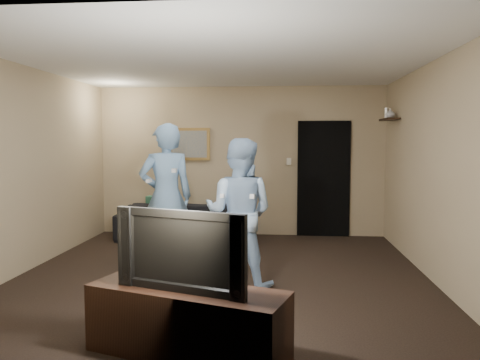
# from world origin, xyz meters

# --- Properties ---
(ground) EXTENTS (5.00, 5.00, 0.00)m
(ground) POSITION_xyz_m (0.00, 0.00, 0.00)
(ground) COLOR black
(ground) RESTS_ON ground
(ceiling) EXTENTS (5.00, 5.00, 0.04)m
(ceiling) POSITION_xyz_m (0.00, 0.00, 2.60)
(ceiling) COLOR silver
(ceiling) RESTS_ON wall_back
(wall_back) EXTENTS (5.00, 0.04, 2.60)m
(wall_back) POSITION_xyz_m (0.00, 2.50, 1.30)
(wall_back) COLOR tan
(wall_back) RESTS_ON ground
(wall_front) EXTENTS (5.00, 0.04, 2.60)m
(wall_front) POSITION_xyz_m (0.00, -2.50, 1.30)
(wall_front) COLOR tan
(wall_front) RESTS_ON ground
(wall_left) EXTENTS (0.04, 5.00, 2.60)m
(wall_left) POSITION_xyz_m (-2.50, 0.00, 1.30)
(wall_left) COLOR tan
(wall_left) RESTS_ON ground
(wall_right) EXTENTS (0.04, 5.00, 2.60)m
(wall_right) POSITION_xyz_m (2.50, 0.00, 1.30)
(wall_right) COLOR tan
(wall_right) RESTS_ON ground
(sofa) EXTENTS (2.18, 0.92, 0.63)m
(sofa) POSITION_xyz_m (-0.95, 2.04, 0.31)
(sofa) COLOR black
(sofa) RESTS_ON ground
(throw_pillow) EXTENTS (0.49, 0.24, 0.47)m
(throw_pillow) POSITION_xyz_m (-1.33, 2.04, 0.48)
(throw_pillow) COLOR #1C5541
(throw_pillow) RESTS_ON sofa
(painting_frame) EXTENTS (0.72, 0.05, 0.57)m
(painting_frame) POSITION_xyz_m (-0.90, 2.48, 1.60)
(painting_frame) COLOR olive
(painting_frame) RESTS_ON wall_back
(painting_canvas) EXTENTS (0.62, 0.01, 0.47)m
(painting_canvas) POSITION_xyz_m (-0.90, 2.45, 1.60)
(painting_canvas) COLOR slate
(painting_canvas) RESTS_ON painting_frame
(doorway) EXTENTS (0.90, 0.06, 2.00)m
(doorway) POSITION_xyz_m (1.45, 2.47, 1.00)
(doorway) COLOR black
(doorway) RESTS_ON ground
(light_switch) EXTENTS (0.08, 0.02, 0.12)m
(light_switch) POSITION_xyz_m (0.85, 2.48, 1.30)
(light_switch) COLOR silver
(light_switch) RESTS_ON wall_back
(wall_shelf) EXTENTS (0.20, 0.60, 0.03)m
(wall_shelf) POSITION_xyz_m (2.39, 1.80, 1.99)
(wall_shelf) COLOR black
(wall_shelf) RESTS_ON wall_right
(shelf_vase) EXTENTS (0.16, 0.16, 0.15)m
(shelf_vase) POSITION_xyz_m (2.39, 1.76, 2.08)
(shelf_vase) COLOR silver
(shelf_vase) RESTS_ON wall_shelf
(shelf_figurine) EXTENTS (0.06, 0.06, 0.18)m
(shelf_figurine) POSITION_xyz_m (2.39, 2.02, 2.09)
(shelf_figurine) COLOR silver
(shelf_figurine) RESTS_ON wall_shelf
(tv_console) EXTENTS (1.64, 0.96, 0.56)m
(tv_console) POSITION_xyz_m (0.00, -2.25, 0.25)
(tv_console) COLOR black
(tv_console) RESTS_ON ground
(television) EXTENTS (1.06, 0.47, 0.62)m
(television) POSITION_xyz_m (0.00, -2.25, 0.84)
(television) COLOR black
(television) RESTS_ON tv_console
(wii_player_left) EXTENTS (0.80, 0.67, 1.88)m
(wii_player_left) POSITION_xyz_m (-0.75, 0.15, 0.94)
(wii_player_left) COLOR #6E95BF
(wii_player_left) RESTS_ON ground
(wii_player_right) EXTENTS (0.93, 0.80, 1.68)m
(wii_player_right) POSITION_xyz_m (0.25, -0.49, 0.84)
(wii_player_right) COLOR #97B6DB
(wii_player_right) RESTS_ON ground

